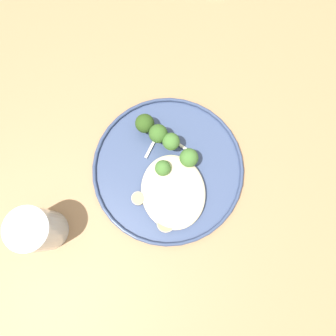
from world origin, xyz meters
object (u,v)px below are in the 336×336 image
(seared_scallop_right_edge, at_px, (138,199))
(seared_scallop_tilted_round, at_px, (174,185))
(broccoli_floret_center_pile, at_px, (171,142))
(broccoli_floret_near_rim, at_px, (163,168))
(broccoli_floret_beside_noodles, at_px, (158,134))
(seared_scallop_large_seared, at_px, (188,195))
(dinner_plate, at_px, (168,169))
(broccoli_floret_rear_charred, at_px, (189,158))
(seared_scallop_front_small, at_px, (161,186))
(seared_scallop_left_edge, at_px, (166,223))
(seared_scallop_half_hidden, at_px, (158,197))
(broccoli_floret_small_sprig, at_px, (145,124))
(water_glass, at_px, (40,230))
(seared_scallop_rear_pale, at_px, (169,195))

(seared_scallop_right_edge, bearing_deg, seared_scallop_tilted_round, 100.77)
(broccoli_floret_center_pile, distance_m, broccoli_floret_near_rim, 0.05)
(broccoli_floret_beside_noodles, bearing_deg, seared_scallop_large_seared, 16.74)
(dinner_plate, height_order, broccoli_floret_rear_charred, broccoli_floret_rear_charred)
(seared_scallop_front_small, xyz_separation_m, seared_scallop_right_edge, (0.02, -0.04, 0.00))
(broccoli_floret_beside_noodles, bearing_deg, seared_scallop_left_edge, -4.70)
(seared_scallop_half_hidden, relative_size, broccoli_floret_beside_noodles, 0.51)
(dinner_plate, xyz_separation_m, broccoli_floret_small_sprig, (-0.09, -0.03, 0.03))
(dinner_plate, xyz_separation_m, broccoli_floret_near_rim, (0.00, -0.01, 0.03))
(dinner_plate, xyz_separation_m, water_glass, (0.08, -0.24, 0.04))
(broccoli_floret_small_sprig, distance_m, broccoli_floret_rear_charred, 0.11)
(broccoli_floret_rear_charred, bearing_deg, broccoli_floret_small_sprig, -138.23)
(seared_scallop_front_small, height_order, broccoli_floret_beside_noodles, broccoli_floret_beside_noodles)
(seared_scallop_half_hidden, bearing_deg, broccoli_floret_small_sprig, -179.21)
(seared_scallop_large_seared, distance_m, broccoli_floret_near_rim, 0.07)
(seared_scallop_rear_pale, distance_m, broccoli_floret_center_pile, 0.10)
(seared_scallop_tilted_round, xyz_separation_m, broccoli_floret_center_pile, (-0.08, 0.01, 0.02))
(seared_scallop_rear_pale, distance_m, seared_scallop_half_hidden, 0.02)
(seared_scallop_half_hidden, distance_m, broccoli_floret_beside_noodles, 0.12)
(seared_scallop_tilted_round, distance_m, seared_scallop_front_small, 0.03)
(seared_scallop_left_edge, relative_size, broccoli_floret_beside_noodles, 0.58)
(seared_scallop_rear_pale, xyz_separation_m, seared_scallop_tilted_round, (-0.02, 0.01, 0.00))
(broccoli_floret_center_pile, distance_m, water_glass, 0.28)
(dinner_plate, distance_m, broccoli_floret_beside_noodles, 0.07)
(seared_scallop_tilted_round, bearing_deg, broccoli_floret_near_rim, -153.82)
(dinner_plate, bearing_deg, seared_scallop_large_seared, 25.73)
(seared_scallop_right_edge, bearing_deg, dinner_plate, 126.81)
(seared_scallop_large_seared, relative_size, broccoli_floret_center_pile, 0.53)
(seared_scallop_tilted_round, relative_size, broccoli_floret_near_rim, 0.54)
(seared_scallop_rear_pale, relative_size, seared_scallop_tilted_round, 1.36)
(seared_scallop_half_hidden, bearing_deg, broccoli_floret_beside_noodles, 170.20)
(seared_scallop_front_small, bearing_deg, seared_scallop_right_edge, -70.38)
(broccoli_floret_center_pile, relative_size, broccoli_floret_rear_charred, 1.16)
(seared_scallop_rear_pale, height_order, seared_scallop_left_edge, seared_scallop_left_edge)
(seared_scallop_front_small, xyz_separation_m, seared_scallop_left_edge, (0.07, -0.00, 0.00))
(water_glass, bearing_deg, seared_scallop_rear_pale, 96.18)
(seared_scallop_tilted_round, bearing_deg, seared_scallop_half_hidden, -62.26)
(seared_scallop_front_small, distance_m, broccoli_floret_center_pile, 0.08)
(seared_scallop_half_hidden, distance_m, broccoli_floret_near_rim, 0.05)
(seared_scallop_large_seared, bearing_deg, seared_scallop_half_hidden, -95.36)
(seared_scallop_tilted_round, distance_m, broccoli_floret_small_sprig, 0.13)
(broccoli_floret_beside_noodles, height_order, broccoli_floret_near_rim, broccoli_floret_beside_noodles)
(broccoli_floret_near_rim, bearing_deg, broccoli_floret_center_pile, 152.90)
(dinner_plate, bearing_deg, water_glass, -72.42)
(seared_scallop_front_small, relative_size, broccoli_floret_near_rim, 0.63)
(seared_scallop_rear_pale, xyz_separation_m, broccoli_floret_beside_noodles, (-0.11, -0.00, 0.03))
(broccoli_floret_small_sprig, xyz_separation_m, broccoli_floret_center_pile, (0.04, 0.04, 0.01))
(broccoli_floret_center_pile, bearing_deg, seared_scallop_left_edge, -13.43)
(seared_scallop_front_small, relative_size, seared_scallop_left_edge, 0.87)
(broccoli_floret_beside_noodles, bearing_deg, broccoli_floret_center_pile, 47.75)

